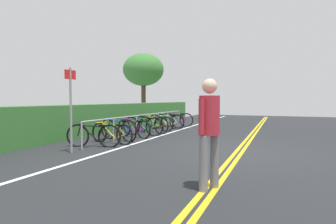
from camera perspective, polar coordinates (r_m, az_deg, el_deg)
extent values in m
cube|color=#232628|center=(7.88, 14.58, -8.00)|extent=(35.05, 12.13, 0.05)
cube|color=gold|center=(7.86, 15.17, -7.82)|extent=(31.55, 0.10, 0.00)
cube|color=gold|center=(7.88, 14.00, -7.78)|extent=(31.55, 0.10, 0.00)
cube|color=white|center=(8.91, -7.03, -6.53)|extent=(31.55, 0.12, 0.00)
cylinder|color=#9EA0A5|center=(8.08, -17.39, -4.76)|extent=(0.05, 0.05, 0.79)
cylinder|color=#9EA0A5|center=(9.36, -11.17, -3.70)|extent=(0.05, 0.05, 0.79)
cylinder|color=#9EA0A5|center=(10.71, -6.50, -2.87)|extent=(0.05, 0.05, 0.79)
cylinder|color=#9EA0A5|center=(12.13, -2.90, -2.21)|extent=(0.05, 0.05, 0.79)
cylinder|color=#9EA0A5|center=(13.59, -0.06, -1.69)|extent=(0.05, 0.05, 0.79)
cylinder|color=#9EA0A5|center=(15.07, 2.22, -1.27)|extent=(0.05, 0.05, 0.79)
cylinder|color=#9EA0A5|center=(11.39, -4.59, -0.55)|extent=(7.96, 0.04, 0.04)
torus|color=black|center=(8.71, -18.12, -4.67)|extent=(0.25, 0.70, 0.71)
torus|color=black|center=(8.35, -12.01, -4.91)|extent=(0.25, 0.70, 0.71)
cylinder|color=black|center=(8.55, -15.90, -4.22)|extent=(0.19, 0.55, 0.49)
cylinder|color=black|center=(8.51, -15.52, -2.81)|extent=(0.21, 0.65, 0.07)
cylinder|color=black|center=(8.44, -13.81, -4.40)|extent=(0.08, 0.16, 0.44)
cylinder|color=black|center=(8.42, -13.11, -5.37)|extent=(0.13, 0.35, 0.18)
cylinder|color=black|center=(8.37, -12.71, -3.94)|extent=(0.10, 0.24, 0.30)
cylinder|color=black|center=(8.67, -17.84, -3.66)|extent=(0.07, 0.14, 0.32)
cube|color=black|center=(8.39, -13.42, -2.77)|extent=(0.13, 0.21, 0.05)
cylinder|color=black|center=(8.63, -17.57, -2.32)|extent=(0.45, 0.15, 0.03)
torus|color=black|center=(9.46, -13.97, -4.16)|extent=(0.18, 0.68, 0.68)
torus|color=black|center=(8.71, -9.01, -4.70)|extent=(0.18, 0.68, 0.68)
cylinder|color=yellow|center=(9.16, -12.21, -3.88)|extent=(0.15, 0.61, 0.46)
cylinder|color=yellow|center=(9.09, -11.90, -2.65)|extent=(0.17, 0.73, 0.07)
cylinder|color=yellow|center=(8.91, -10.51, -4.14)|extent=(0.07, 0.18, 0.41)
cylinder|color=yellow|center=(8.85, -9.94, -5.05)|extent=(0.11, 0.39, 0.17)
cylinder|color=yellow|center=(8.77, -9.61, -3.78)|extent=(0.08, 0.27, 0.29)
cylinder|color=yellow|center=(9.40, -13.75, -3.30)|extent=(0.06, 0.15, 0.31)
cube|color=black|center=(8.84, -10.19, -2.69)|extent=(0.11, 0.21, 0.05)
cylinder|color=yellow|center=(9.35, -13.53, -2.12)|extent=(0.46, 0.11, 0.03)
torus|color=black|center=(10.13, -12.26, -3.44)|extent=(0.28, 0.75, 0.77)
torus|color=black|center=(9.31, -8.10, -3.94)|extent=(0.28, 0.75, 0.77)
cylinder|color=#1947B7|center=(9.81, -10.78, -3.10)|extent=(0.22, 0.60, 0.53)
cylinder|color=#1947B7|center=(9.74, -10.53, -1.78)|extent=(0.26, 0.72, 0.07)
cylinder|color=#1947B7|center=(9.53, -9.36, -3.36)|extent=(0.09, 0.18, 0.47)
cylinder|color=#1947B7|center=(9.46, -8.87, -4.33)|extent=(0.15, 0.39, 0.19)
cylinder|color=#1947B7|center=(9.38, -8.60, -2.96)|extent=(0.11, 0.27, 0.32)
cylinder|color=#1947B7|center=(10.07, -12.07, -2.51)|extent=(0.08, 0.15, 0.35)
cube|color=black|center=(9.46, -9.09, -1.82)|extent=(0.14, 0.21, 0.05)
cylinder|color=#1947B7|center=(10.02, -11.89, -1.28)|extent=(0.45, 0.16, 0.03)
torus|color=black|center=(10.78, -9.05, -3.26)|extent=(0.24, 0.68, 0.69)
torus|color=black|center=(10.07, -5.08, -3.65)|extent=(0.24, 0.68, 0.69)
cylinder|color=purple|center=(10.50, -7.63, -2.97)|extent=(0.19, 0.57, 0.47)
cylinder|color=purple|center=(10.43, -7.38, -1.87)|extent=(0.22, 0.67, 0.07)
cylinder|color=purple|center=(10.26, -6.27, -3.18)|extent=(0.08, 0.17, 0.42)
cylinder|color=purple|center=(10.20, -5.82, -3.97)|extent=(0.13, 0.36, 0.18)
cylinder|color=purple|center=(10.13, -5.55, -2.84)|extent=(0.10, 0.25, 0.29)
cylinder|color=purple|center=(10.73, -8.87, -2.48)|extent=(0.07, 0.14, 0.31)
cube|color=black|center=(10.19, -6.01, -1.88)|extent=(0.13, 0.21, 0.05)
cylinder|color=purple|center=(10.67, -8.69, -1.42)|extent=(0.45, 0.15, 0.03)
torus|color=black|center=(11.18, -7.58, -2.87)|extent=(0.10, 0.75, 0.75)
torus|color=black|center=(10.77, -2.83, -3.06)|extent=(0.10, 0.75, 0.75)
cylinder|color=#198C38|center=(11.01, -5.84, -2.49)|extent=(0.07, 0.57, 0.51)
cylinder|color=#198C38|center=(10.97, -5.54, -1.33)|extent=(0.07, 0.68, 0.07)
cylinder|color=#198C38|center=(10.88, -4.22, -2.64)|extent=(0.04, 0.17, 0.46)
cylinder|color=#198C38|center=(10.85, -3.69, -3.44)|extent=(0.06, 0.36, 0.19)
cylinder|color=#198C38|center=(10.80, -3.37, -2.26)|extent=(0.05, 0.25, 0.32)
cylinder|color=#198C38|center=(11.14, -7.35, -2.04)|extent=(0.04, 0.14, 0.34)
cube|color=black|center=(10.83, -3.91, -1.30)|extent=(0.09, 0.20, 0.05)
cylinder|color=#198C38|center=(11.11, -7.13, -0.94)|extent=(0.46, 0.05, 0.03)
torus|color=black|center=(11.98, -5.53, -2.56)|extent=(0.18, 0.73, 0.73)
torus|color=black|center=(11.38, -1.43, -2.82)|extent=(0.18, 0.73, 0.73)
cylinder|color=black|center=(11.74, -4.04, -2.25)|extent=(0.14, 0.58, 0.50)
cylinder|color=black|center=(11.68, -3.78, -1.19)|extent=(0.16, 0.70, 0.07)
cylinder|color=black|center=(11.54, -2.65, -2.41)|extent=(0.07, 0.17, 0.45)
cylinder|color=black|center=(11.49, -2.18, -3.15)|extent=(0.10, 0.37, 0.18)
cylinder|color=black|center=(11.43, -1.91, -2.08)|extent=(0.08, 0.26, 0.31)
cylinder|color=black|center=(11.93, -5.34, -1.81)|extent=(0.06, 0.14, 0.33)
cube|color=black|center=(11.48, -2.37, -1.19)|extent=(0.11, 0.21, 0.05)
cylinder|color=black|center=(11.89, -5.15, -0.81)|extent=(0.46, 0.11, 0.03)
torus|color=black|center=(12.74, -4.55, -2.37)|extent=(0.10, 0.68, 0.67)
torus|color=black|center=(12.24, -0.30, -2.56)|extent=(0.10, 0.68, 0.67)
cylinder|color=yellow|center=(12.54, -3.00, -2.09)|extent=(0.08, 0.60, 0.46)
cylinder|color=yellow|center=(12.49, -2.72, -1.18)|extent=(0.08, 0.72, 0.07)
cylinder|color=yellow|center=(12.37, -1.54, -2.22)|extent=(0.05, 0.17, 0.41)
cylinder|color=yellow|center=(12.33, -1.07, -2.85)|extent=(0.06, 0.38, 0.17)
cylinder|color=yellow|center=(12.28, -0.78, -1.93)|extent=(0.05, 0.26, 0.29)
cylinder|color=yellow|center=(12.70, -4.35, -1.72)|extent=(0.05, 0.14, 0.31)
cube|color=black|center=(12.32, -1.26, -1.16)|extent=(0.09, 0.20, 0.05)
cylinder|color=yellow|center=(12.66, -4.15, -0.84)|extent=(0.46, 0.06, 0.03)
torus|color=black|center=(13.34, -2.65, -2.03)|extent=(0.15, 0.73, 0.73)
torus|color=black|center=(13.06, 1.84, -2.12)|extent=(0.15, 0.73, 0.73)
cylinder|color=silver|center=(13.22, -0.99, -1.70)|extent=(0.11, 0.61, 0.50)
cylinder|color=silver|center=(13.18, -0.70, -0.77)|extent=(0.13, 0.73, 0.07)
cylinder|color=silver|center=(13.12, 0.54, -1.81)|extent=(0.06, 0.18, 0.45)
cylinder|color=silver|center=(13.11, 1.04, -2.43)|extent=(0.09, 0.39, 0.18)
cylinder|color=silver|center=(13.07, 1.34, -1.49)|extent=(0.07, 0.27, 0.31)
cylinder|color=silver|center=(13.31, -2.43, -1.35)|extent=(0.05, 0.14, 0.33)
cube|color=black|center=(13.09, 0.84, -0.73)|extent=(0.11, 0.21, 0.05)
cylinder|color=silver|center=(13.28, -2.21, -0.45)|extent=(0.46, 0.09, 0.03)
torus|color=black|center=(14.15, -1.41, -1.78)|extent=(0.17, 0.71, 0.71)
torus|color=black|center=(13.64, 2.10, -1.95)|extent=(0.17, 0.71, 0.71)
cylinder|color=#198C38|center=(13.95, -0.12, -1.51)|extent=(0.13, 0.57, 0.49)
cylinder|color=#198C38|center=(13.90, 0.10, -0.64)|extent=(0.14, 0.67, 0.07)
cylinder|color=#198C38|center=(13.77, 1.08, -1.63)|extent=(0.06, 0.17, 0.44)
cylinder|color=#198C38|center=(13.73, 1.47, -2.23)|extent=(0.09, 0.36, 0.18)
cylinder|color=#198C38|center=(13.68, 1.70, -1.35)|extent=(0.07, 0.25, 0.30)
cylinder|color=#198C38|center=(14.11, -1.24, -1.16)|extent=(0.06, 0.14, 0.32)
cube|color=black|center=(13.73, 1.31, -0.63)|extent=(0.11, 0.21, 0.05)
cylinder|color=#198C38|center=(14.07, -1.07, -0.33)|extent=(0.46, 0.10, 0.03)
torus|color=black|center=(14.57, -0.04, -1.63)|extent=(0.23, 0.72, 0.73)
torus|color=black|center=(14.47, 3.80, -1.66)|extent=(0.23, 0.72, 0.73)
cylinder|color=purple|center=(14.52, 1.40, -1.31)|extent=(0.17, 0.55, 0.50)
cylinder|color=purple|center=(14.50, 1.65, -0.45)|extent=(0.20, 0.66, 0.07)
cylinder|color=purple|center=(14.49, 2.71, -1.39)|extent=(0.07, 0.17, 0.45)
cylinder|color=purple|center=(14.49, 3.13, -1.95)|extent=(0.12, 0.35, 0.18)
cylinder|color=purple|center=(14.47, 3.38, -1.10)|extent=(0.10, 0.25, 0.31)
cylinder|color=purple|center=(14.56, 0.15, -1.00)|extent=(0.07, 0.14, 0.33)
cube|color=black|center=(14.47, 2.96, -0.41)|extent=(0.13, 0.21, 0.05)
cylinder|color=purple|center=(14.54, 0.35, -0.18)|extent=(0.45, 0.14, 0.03)
cylinder|color=slate|center=(4.56, 9.56, -9.86)|extent=(0.14, 0.14, 0.86)
cylinder|color=slate|center=(4.34, 7.34, -10.51)|extent=(0.14, 0.14, 0.86)
cylinder|color=#B22633|center=(4.35, 8.55, -0.66)|extent=(0.32, 0.32, 0.61)
sphere|color=beige|center=(4.34, 8.59, 5.30)|extent=(0.23, 0.23, 0.23)
cylinder|color=#B22633|center=(4.51, 10.05, -0.78)|extent=(0.09, 0.09, 0.55)
cylinder|color=#B22633|center=(4.19, 6.93, -1.02)|extent=(0.09, 0.09, 0.55)
cylinder|color=gray|center=(7.68, -19.42, 0.27)|extent=(0.06, 0.06, 2.24)
cube|color=red|center=(7.70, -19.53, 7.28)|extent=(0.36, 0.06, 0.24)
cube|color=#387533|center=(13.76, -9.83, -0.79)|extent=(16.96, 1.08, 1.21)
cylinder|color=#473323|center=(19.63, -5.07, 2.11)|extent=(0.32, 0.32, 2.48)
ellipsoid|color=#387533|center=(19.74, -5.10, 8.70)|extent=(2.86, 2.86, 2.28)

